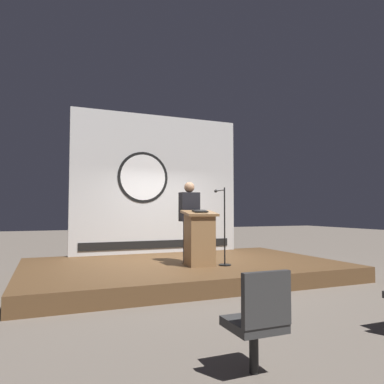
{
  "coord_description": "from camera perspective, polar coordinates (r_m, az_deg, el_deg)",
  "views": [
    {
      "loc": [
        -2.71,
        -7.13,
        1.38
      ],
      "look_at": [
        0.13,
        -0.18,
        1.78
      ],
      "focal_mm": 33.61,
      "sensor_mm": 36.0,
      "label": 1
    }
  ],
  "objects": [
    {
      "name": "audience_chair_left",
      "position": [
        3.24,
        10.51,
        -18.89
      ],
      "size": [
        0.44,
        0.45,
        0.89
      ],
      "color": "black",
      "rests_on": "ground"
    },
    {
      "name": "microphone_stand",
      "position": [
        7.27,
        5.01,
        -7.18
      ],
      "size": [
        0.24,
        0.55,
        1.55
      ],
      "color": "black",
      "rests_on": "stage_platform"
    },
    {
      "name": "ground_plane",
      "position": [
        7.75,
        -1.42,
        -13.27
      ],
      "size": [
        40.0,
        40.0,
        0.0
      ],
      "primitive_type": "plane",
      "color": "#6B6056"
    },
    {
      "name": "speaker_person",
      "position": [
        7.57,
        -0.43,
        -4.66
      ],
      "size": [
        0.4,
        0.26,
        1.69
      ],
      "color": "black",
      "rests_on": "stage_platform"
    },
    {
      "name": "stage_platform",
      "position": [
        7.73,
        -1.42,
        -12.18
      ],
      "size": [
        6.4,
        4.0,
        0.3
      ],
      "primitive_type": "cube",
      "color": "brown",
      "rests_on": "ground"
    },
    {
      "name": "banner_display",
      "position": [
        9.4,
        -5.48,
        1.27
      ],
      "size": [
        4.41,
        0.12,
        3.58
      ],
      "color": "silver",
      "rests_on": "stage_platform"
    },
    {
      "name": "podium",
      "position": [
        7.15,
        1.22,
        -7.32
      ],
      "size": [
        0.64,
        0.5,
        1.11
      ],
      "color": "olive",
      "rests_on": "stage_platform"
    }
  ]
}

